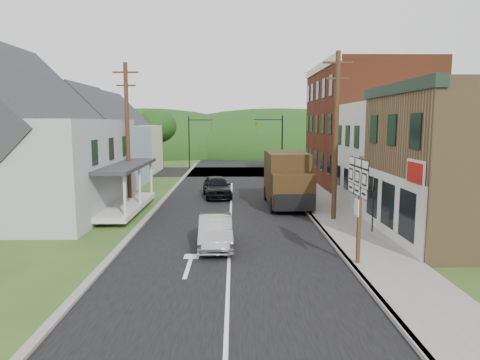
{
  "coord_description": "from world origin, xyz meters",
  "views": [
    {
      "loc": [
        0.21,
        -19.13,
        5.34
      ],
      "look_at": [
        0.53,
        4.06,
        2.2
      ],
      "focal_mm": 32.0,
      "sensor_mm": 36.0,
      "label": 1
    }
  ],
  "objects_px": {
    "delivery_van": "(287,179)",
    "warning_sign": "(373,196)",
    "silver_sedan": "(216,232)",
    "dark_sedan": "(217,187)",
    "route_sign_cluster": "(359,195)"
  },
  "relations": [
    {
      "from": "route_sign_cluster",
      "to": "silver_sedan",
      "type": "bearing_deg",
      "value": 153.04
    },
    {
      "from": "route_sign_cluster",
      "to": "warning_sign",
      "type": "xyz_separation_m",
      "value": [
        2.03,
        4.54,
        -0.85
      ]
    },
    {
      "from": "delivery_van",
      "to": "warning_sign",
      "type": "bearing_deg",
      "value": -66.96
    },
    {
      "from": "delivery_van",
      "to": "route_sign_cluster",
      "type": "relative_size",
      "value": 1.55
    },
    {
      "from": "route_sign_cluster",
      "to": "dark_sedan",
      "type": "bearing_deg",
      "value": 110.62
    },
    {
      "from": "silver_sedan",
      "to": "dark_sedan",
      "type": "xyz_separation_m",
      "value": [
        -0.44,
        12.26,
        0.1
      ]
    },
    {
      "from": "warning_sign",
      "to": "dark_sedan",
      "type": "bearing_deg",
      "value": 139.58
    },
    {
      "from": "silver_sedan",
      "to": "route_sign_cluster",
      "type": "distance_m",
      "value": 6.31
    },
    {
      "from": "route_sign_cluster",
      "to": "warning_sign",
      "type": "relative_size",
      "value": 1.47
    },
    {
      "from": "delivery_van",
      "to": "route_sign_cluster",
      "type": "height_order",
      "value": "route_sign_cluster"
    },
    {
      "from": "dark_sedan",
      "to": "route_sign_cluster",
      "type": "relative_size",
      "value": 1.13
    },
    {
      "from": "dark_sedan",
      "to": "warning_sign",
      "type": "bearing_deg",
      "value": -60.95
    },
    {
      "from": "route_sign_cluster",
      "to": "warning_sign",
      "type": "height_order",
      "value": "route_sign_cluster"
    },
    {
      "from": "delivery_van",
      "to": "warning_sign",
      "type": "distance_m",
      "value": 7.81
    },
    {
      "from": "silver_sedan",
      "to": "warning_sign",
      "type": "height_order",
      "value": "warning_sign"
    }
  ]
}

